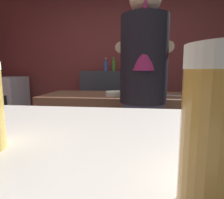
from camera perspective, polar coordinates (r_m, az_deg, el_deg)
wall_back at (r=3.56m, az=3.83°, el=11.71°), size 5.20×0.10×2.70m
prep_counter at (r=2.04m, az=10.91°, el=-11.59°), size 2.10×0.60×0.92m
back_shelf at (r=3.35m, az=-0.37°, el=-1.49°), size 0.97×0.36×1.14m
mini_fridge at (r=3.88m, az=-28.44°, el=-1.88°), size 0.62×0.58×1.04m
bartender at (r=1.46m, az=9.01°, el=2.97°), size 0.43×0.52×1.75m
knife_block at (r=1.91m, az=25.19°, el=3.74°), size 0.10×0.08×0.27m
mixing_bowl at (r=1.82m, az=0.73°, el=1.71°), size 0.16×0.16×0.04m
chefs_knife at (r=1.91m, az=17.00°, el=1.10°), size 0.24×0.11×0.01m
bottle_hot_sauce at (r=3.25m, az=-1.80°, el=9.69°), size 0.06×0.06×0.21m
bottle_vinegar at (r=3.36m, az=0.52°, el=9.94°), size 0.06×0.06×0.25m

